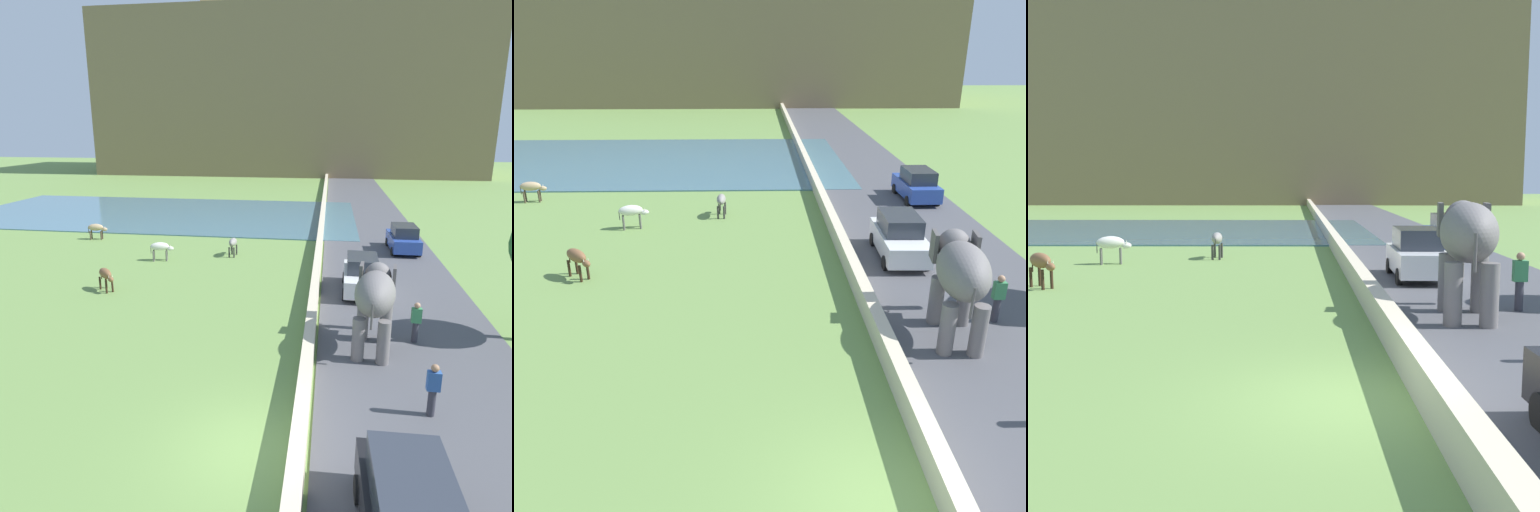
% 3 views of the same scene
% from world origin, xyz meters
% --- Properties ---
extents(ground_plane, '(220.00, 220.00, 0.00)m').
position_xyz_m(ground_plane, '(0.00, 0.00, 0.00)').
color(ground_plane, '#6B8E47').
extents(road_surface, '(7.00, 120.00, 0.06)m').
position_xyz_m(road_surface, '(5.00, 20.00, 0.03)').
color(road_surface, '#4C4C51').
rests_on(road_surface, ground).
extents(barrier_wall, '(0.40, 110.00, 0.75)m').
position_xyz_m(barrier_wall, '(1.20, 18.00, 0.37)').
color(barrier_wall, beige).
rests_on(barrier_wall, ground).
extents(lake, '(36.00, 18.00, 0.08)m').
position_xyz_m(lake, '(-14.00, 31.87, 0.04)').
color(lake, slate).
rests_on(lake, ground).
extents(hill_distant, '(64.00, 28.00, 26.33)m').
position_xyz_m(hill_distant, '(-6.00, 80.05, 13.17)').
color(hill_distant, '#7F6B4C').
rests_on(hill_distant, ground).
extents(elephant, '(1.78, 3.56, 2.99)m').
position_xyz_m(elephant, '(3.46, 6.16, 2.04)').
color(elephant, slate).
rests_on(elephant, ground).
extents(person_beside_elephant, '(0.36, 0.22, 1.63)m').
position_xyz_m(person_beside_elephant, '(5.08, 6.89, 0.87)').
color(person_beside_elephant, '#33333D').
rests_on(person_beside_elephant, ground).
extents(car_white, '(1.88, 4.05, 1.80)m').
position_xyz_m(car_white, '(3.43, 12.36, 0.90)').
color(car_white, white).
rests_on(car_white, ground).
extents(car_blue, '(1.85, 4.03, 1.80)m').
position_xyz_m(car_blue, '(6.58, 20.71, 0.90)').
color(car_blue, '#2D4CA8').
rests_on(car_blue, ground).
extents(cow_white, '(1.42, 0.70, 1.15)m').
position_xyz_m(cow_white, '(-8.27, 16.26, 0.84)').
color(cow_white, silver).
rests_on(cow_white, ground).
extents(cow_brown, '(1.26, 1.17, 1.15)m').
position_xyz_m(cow_brown, '(-9.03, 10.60, 0.84)').
color(cow_brown, brown).
rests_on(cow_brown, ground).
extents(cow_tan, '(1.42, 0.61, 1.15)m').
position_xyz_m(cow_tan, '(-14.81, 20.91, 0.84)').
color(cow_tan, tan).
rests_on(cow_tan, ground).
extents(cow_grey, '(0.46, 1.39, 1.15)m').
position_xyz_m(cow_grey, '(-4.16, 18.06, 0.84)').
color(cow_grey, gray).
rests_on(cow_grey, ground).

